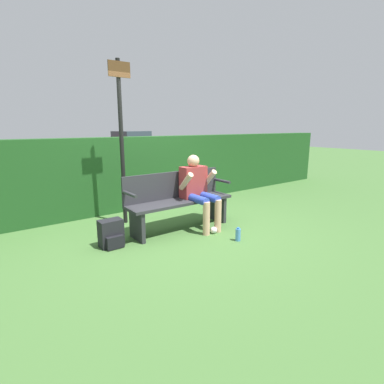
{
  "coord_description": "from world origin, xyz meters",
  "views": [
    {
      "loc": [
        -2.67,
        -3.86,
        1.67
      ],
      "look_at": [
        0.15,
        -0.1,
        0.63
      ],
      "focal_mm": 28.0,
      "sensor_mm": 36.0,
      "label": 1
    }
  ],
  "objects_px": {
    "signpost": "(121,135)",
    "parked_car": "(132,142)",
    "water_bottle": "(238,235)",
    "person_seated": "(198,187)",
    "backpack": "(111,234)",
    "park_bench": "(179,199)"
  },
  "relations": [
    {
      "from": "signpost",
      "to": "parked_car",
      "type": "relative_size",
      "value": 0.61
    },
    {
      "from": "water_bottle",
      "to": "signpost",
      "type": "bearing_deg",
      "value": 118.16
    },
    {
      "from": "water_bottle",
      "to": "parked_car",
      "type": "bearing_deg",
      "value": 69.76
    },
    {
      "from": "person_seated",
      "to": "backpack",
      "type": "height_order",
      "value": "person_seated"
    },
    {
      "from": "person_seated",
      "to": "signpost",
      "type": "distance_m",
      "value": 1.54
    },
    {
      "from": "signpost",
      "to": "person_seated",
      "type": "bearing_deg",
      "value": -47.57
    },
    {
      "from": "signpost",
      "to": "parked_car",
      "type": "xyz_separation_m",
      "value": [
        6.42,
        12.99,
        -0.87
      ]
    },
    {
      "from": "park_bench",
      "to": "water_bottle",
      "type": "height_order",
      "value": "park_bench"
    },
    {
      "from": "person_seated",
      "to": "backpack",
      "type": "xyz_separation_m",
      "value": [
        -1.48,
        0.07,
        -0.5
      ]
    },
    {
      "from": "parked_car",
      "to": "signpost",
      "type": "bearing_deg",
      "value": -130.15
    },
    {
      "from": "backpack",
      "to": "signpost",
      "type": "distance_m",
      "value": 1.71
    },
    {
      "from": "park_bench",
      "to": "person_seated",
      "type": "height_order",
      "value": "person_seated"
    },
    {
      "from": "water_bottle",
      "to": "parked_car",
      "type": "xyz_separation_m",
      "value": [
        5.45,
        14.79,
        0.55
      ]
    },
    {
      "from": "parked_car",
      "to": "park_bench",
      "type": "bearing_deg",
      "value": -126.78
    },
    {
      "from": "backpack",
      "to": "signpost",
      "type": "xyz_separation_m",
      "value": [
        0.61,
        0.88,
        1.33
      ]
    },
    {
      "from": "park_bench",
      "to": "backpack",
      "type": "distance_m",
      "value": 1.24
    },
    {
      "from": "person_seated",
      "to": "backpack",
      "type": "distance_m",
      "value": 1.56
    },
    {
      "from": "backpack",
      "to": "parked_car",
      "type": "distance_m",
      "value": 15.56
    },
    {
      "from": "person_seated",
      "to": "signpost",
      "type": "bearing_deg",
      "value": 132.43
    },
    {
      "from": "parked_car",
      "to": "backpack",
      "type": "bearing_deg",
      "value": -130.74
    },
    {
      "from": "person_seated",
      "to": "parked_car",
      "type": "xyz_separation_m",
      "value": [
        5.55,
        13.94,
        -0.04
      ]
    },
    {
      "from": "signpost",
      "to": "parked_car",
      "type": "distance_m",
      "value": 14.52
    }
  ]
}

